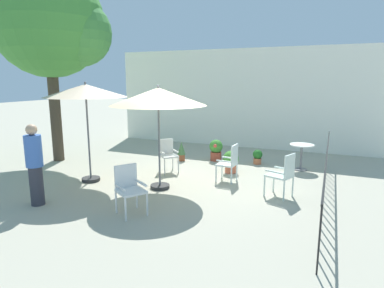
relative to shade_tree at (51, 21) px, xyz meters
name	(u,v)px	position (x,y,z in m)	size (l,w,h in m)	color
ground_plane	(184,182)	(4.44, -0.57, -4.09)	(60.00, 60.00, 0.00)	#A9A48E
villa_facade	(239,98)	(4.44, 4.35, -2.32)	(9.62, 0.30, 3.55)	white
terrace_railing	(326,169)	(7.59, -0.57, -3.42)	(0.03, 6.01, 1.01)	black
shade_tree	(51,21)	(0.00, 0.00, 0.00)	(3.33, 3.17, 5.67)	#44392B
patio_umbrella_0	(158,98)	(4.11, -1.17, -2.02)	(2.13, 2.13, 2.34)	#2D2D2D
patio_umbrella_1	(86,92)	(2.28, -1.35, -1.93)	(1.93, 1.93, 2.41)	#2D2D2D
cafe_table_0	(301,152)	(6.94, 1.73, -3.60)	(0.65, 0.65, 0.72)	white
patio_chair_0	(129,186)	(4.28, -2.65, -3.58)	(0.65, 0.64, 0.90)	silver
patio_chair_1	(283,173)	(6.78, -0.68, -3.56)	(0.61, 0.57, 0.95)	silver
patio_chair_2	(168,153)	(3.63, 0.16, -3.58)	(0.60, 0.60, 0.88)	silver
patio_chair_3	(230,161)	(5.44, -0.07, -3.57)	(0.45, 0.46, 0.93)	white
potted_plant_0	(182,151)	(3.47, 1.39, -3.78)	(0.25, 0.25, 0.59)	brown
potted_plant_1	(258,156)	(5.70, 1.91, -3.87)	(0.28, 0.28, 0.43)	#C46C46
potted_plant_2	(216,149)	(4.43, 1.83, -3.74)	(0.41, 0.43, 0.65)	#9A432F
potted_plant_3	(231,161)	(5.24, 0.71, -3.77)	(0.42, 0.42, 0.60)	#CD6648
standing_person	(35,164)	(2.36, -3.02, -3.26)	(0.45, 0.45, 1.62)	#33333D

